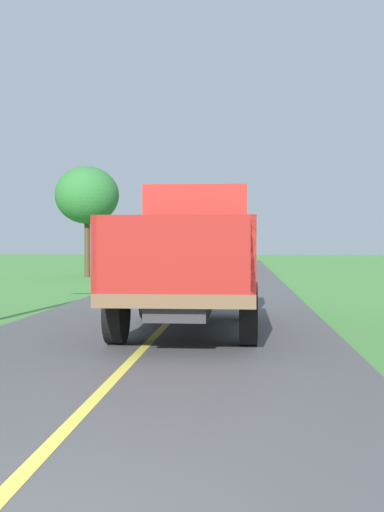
% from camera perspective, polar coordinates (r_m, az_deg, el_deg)
% --- Properties ---
extents(banana_truck_near, '(2.38, 5.82, 2.80)m').
position_cam_1_polar(banana_truck_near, '(12.41, 0.16, 0.13)').
color(banana_truck_near, '#2D2D30').
rests_on(banana_truck_near, road_surface).
extents(roadside_tree_near_left, '(3.25, 3.25, 5.65)m').
position_cam_1_polar(roadside_tree_near_left, '(32.66, -9.51, 5.44)').
color(roadside_tree_near_left, '#4C3823').
rests_on(roadside_tree_near_left, ground).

